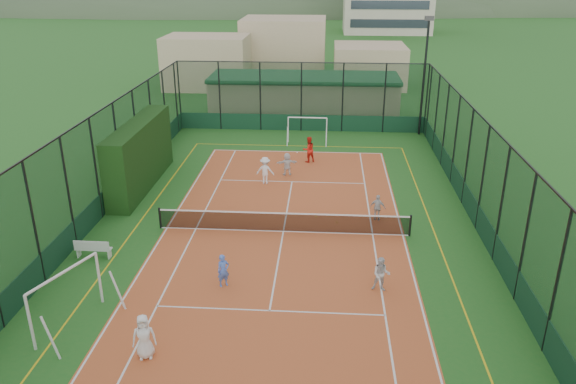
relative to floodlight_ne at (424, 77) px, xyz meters
name	(u,v)px	position (x,y,z in m)	size (l,w,h in m)	color
ground	(283,232)	(-8.60, -16.60, -4.12)	(300.00, 300.00, 0.00)	#226322
court_slab	(283,232)	(-8.60, -16.60, -4.12)	(11.17, 23.97, 0.01)	#C5562B
tennis_net	(283,221)	(-8.60, -16.60, -3.59)	(11.67, 0.12, 1.06)	black
perimeter_fence	(283,182)	(-8.60, -16.60, -1.62)	(18.12, 34.12, 5.00)	black
floodlight_ne	(424,77)	(0.00, 0.00, 0.00)	(0.60, 0.26, 8.25)	black
clubhouse	(304,95)	(-8.60, 5.40, -2.55)	(15.20, 7.20, 3.15)	tan
distant_hills	(323,5)	(-8.60, 133.40, -4.12)	(200.00, 60.00, 24.00)	#384C33
hedge_left	(140,155)	(-16.90, -11.28, -2.32)	(1.23, 8.23, 3.60)	black
white_bench	(93,248)	(-16.40, -19.56, -3.70)	(1.53, 0.42, 0.86)	white
futsal_goal_near	(67,299)	(-15.36, -24.26, -3.11)	(0.91, 3.15, 2.03)	white
futsal_goal_far	(307,130)	(-8.03, -2.56, -3.24)	(2.73, 0.79, 1.76)	white
child_near_left	(144,337)	(-12.24, -25.79, -3.35)	(0.74, 0.48, 1.52)	white
child_near_mid	(223,271)	(-10.53, -21.42, -3.46)	(0.48, 0.31, 1.31)	#4E76DD
child_near_right	(381,274)	(-4.53, -21.35, -3.43)	(0.67, 0.52, 1.38)	silver
child_far_left	(265,170)	(-10.09, -10.55, -3.34)	(1.01, 0.58, 1.56)	white
child_far_right	(378,208)	(-4.17, -15.01, -3.47)	(0.76, 0.32, 1.30)	silver
child_far_back	(287,164)	(-8.96, -9.08, -3.44)	(1.24, 0.40, 1.34)	white
coach	(309,149)	(-7.79, -6.66, -3.31)	(0.79, 0.61, 1.62)	red
tennis_balls	(321,216)	(-6.90, -14.86, -4.08)	(2.66, 0.96, 0.07)	#CCE033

